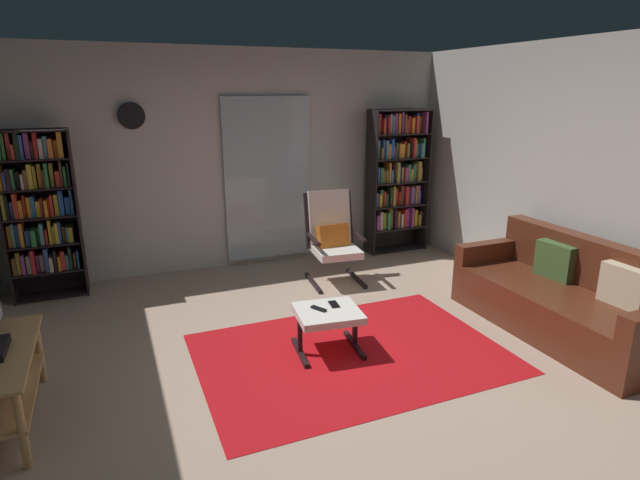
{
  "coord_description": "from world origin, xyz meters",
  "views": [
    {
      "loc": [
        -1.49,
        -3.22,
        2.12
      ],
      "look_at": [
        0.23,
        0.9,
        0.81
      ],
      "focal_mm": 28.81,
      "sensor_mm": 36.0,
      "label": 1
    }
  ],
  "objects_px": {
    "leather_sofa": "(565,299)",
    "wall_clock": "(131,116)",
    "bookshelf_near_tv": "(39,208)",
    "bookshelf_near_sofa": "(397,177)",
    "tv_remote": "(319,309)",
    "ottoman": "(328,317)",
    "lounge_armchair": "(333,235)",
    "cell_phone": "(334,304)"
  },
  "relations": [
    {
      "from": "leather_sofa",
      "to": "wall_clock",
      "type": "height_order",
      "value": "wall_clock"
    },
    {
      "from": "bookshelf_near_tv",
      "to": "leather_sofa",
      "type": "relative_size",
      "value": 0.88
    },
    {
      "from": "bookshelf_near_sofa",
      "to": "leather_sofa",
      "type": "relative_size",
      "value": 0.95
    },
    {
      "from": "bookshelf_near_tv",
      "to": "tv_remote",
      "type": "distance_m",
      "value": 3.16
    },
    {
      "from": "ottoman",
      "to": "leather_sofa",
      "type": "bearing_deg",
      "value": -12.31
    },
    {
      "from": "wall_clock",
      "to": "bookshelf_near_sofa",
      "type": "bearing_deg",
      "value": -3.29
    },
    {
      "from": "leather_sofa",
      "to": "lounge_armchair",
      "type": "bearing_deg",
      "value": 124.72
    },
    {
      "from": "leather_sofa",
      "to": "bookshelf_near_sofa",
      "type": "bearing_deg",
      "value": 92.85
    },
    {
      "from": "bookshelf_near_sofa",
      "to": "lounge_armchair",
      "type": "xyz_separation_m",
      "value": [
        -1.26,
        -0.74,
        -0.47
      ]
    },
    {
      "from": "tv_remote",
      "to": "cell_phone",
      "type": "xyz_separation_m",
      "value": [
        0.15,
        0.04,
        -0.0
      ]
    },
    {
      "from": "bookshelf_near_tv",
      "to": "tv_remote",
      "type": "height_order",
      "value": "bookshelf_near_tv"
    },
    {
      "from": "tv_remote",
      "to": "bookshelf_near_tv",
      "type": "bearing_deg",
      "value": 106.81
    },
    {
      "from": "bookshelf_near_tv",
      "to": "wall_clock",
      "type": "height_order",
      "value": "wall_clock"
    },
    {
      "from": "bookshelf_near_tv",
      "to": "leather_sofa",
      "type": "height_order",
      "value": "bookshelf_near_tv"
    },
    {
      "from": "ottoman",
      "to": "tv_remote",
      "type": "bearing_deg",
      "value": 153.31
    },
    {
      "from": "bookshelf_near_sofa",
      "to": "wall_clock",
      "type": "xyz_separation_m",
      "value": [
        -3.24,
        0.19,
        0.85
      ]
    },
    {
      "from": "cell_phone",
      "to": "lounge_armchair",
      "type": "bearing_deg",
      "value": 74.33
    },
    {
      "from": "leather_sofa",
      "to": "cell_phone",
      "type": "distance_m",
      "value": 2.12
    },
    {
      "from": "lounge_armchair",
      "to": "ottoman",
      "type": "distance_m",
      "value": 1.73
    },
    {
      "from": "leather_sofa",
      "to": "tv_remote",
      "type": "height_order",
      "value": "leather_sofa"
    },
    {
      "from": "bookshelf_near_tv",
      "to": "cell_phone",
      "type": "bearing_deg",
      "value": -43.24
    },
    {
      "from": "leather_sofa",
      "to": "bookshelf_near_tv",
      "type": "bearing_deg",
      "value": 148.04
    },
    {
      "from": "ottoman",
      "to": "wall_clock",
      "type": "distance_m",
      "value": 3.18
    },
    {
      "from": "leather_sofa",
      "to": "ottoman",
      "type": "xyz_separation_m",
      "value": [
        -2.13,
        0.47,
        0.01
      ]
    },
    {
      "from": "ottoman",
      "to": "bookshelf_near_sofa",
      "type": "bearing_deg",
      "value": 48.97
    },
    {
      "from": "bookshelf_near_sofa",
      "to": "cell_phone",
      "type": "relative_size",
      "value": 13.45
    },
    {
      "from": "leather_sofa",
      "to": "lounge_armchair",
      "type": "distance_m",
      "value": 2.47
    },
    {
      "from": "tv_remote",
      "to": "wall_clock",
      "type": "height_order",
      "value": "wall_clock"
    },
    {
      "from": "bookshelf_near_tv",
      "to": "bookshelf_near_sofa",
      "type": "height_order",
      "value": "bookshelf_near_sofa"
    },
    {
      "from": "bookshelf_near_tv",
      "to": "cell_phone",
      "type": "distance_m",
      "value": 3.24
    },
    {
      "from": "bookshelf_near_tv",
      "to": "bookshelf_near_sofa",
      "type": "xyz_separation_m",
      "value": [
        4.23,
        0.03,
        0.04
      ]
    },
    {
      "from": "ottoman",
      "to": "tv_remote",
      "type": "distance_m",
      "value": 0.11
    },
    {
      "from": "bookshelf_near_sofa",
      "to": "tv_remote",
      "type": "distance_m",
      "value": 3.12
    },
    {
      "from": "ottoman",
      "to": "wall_clock",
      "type": "xyz_separation_m",
      "value": [
        -1.25,
        2.48,
        1.54
      ]
    },
    {
      "from": "lounge_armchair",
      "to": "cell_phone",
      "type": "height_order",
      "value": "lounge_armchair"
    },
    {
      "from": "cell_phone",
      "to": "wall_clock",
      "type": "xyz_separation_m",
      "value": [
        -1.34,
        2.41,
        1.47
      ]
    },
    {
      "from": "leather_sofa",
      "to": "tv_remote",
      "type": "relative_size",
      "value": 13.8
    },
    {
      "from": "ottoman",
      "to": "tv_remote",
      "type": "relative_size",
      "value": 3.99
    },
    {
      "from": "bookshelf_near_sofa",
      "to": "ottoman",
      "type": "relative_size",
      "value": 3.28
    },
    {
      "from": "ottoman",
      "to": "lounge_armchair",
      "type": "bearing_deg",
      "value": 64.73
    },
    {
      "from": "ottoman",
      "to": "tv_remote",
      "type": "xyz_separation_m",
      "value": [
        -0.07,
        0.03,
        0.08
      ]
    },
    {
      "from": "bookshelf_near_tv",
      "to": "ottoman",
      "type": "relative_size",
      "value": 3.04
    }
  ]
}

